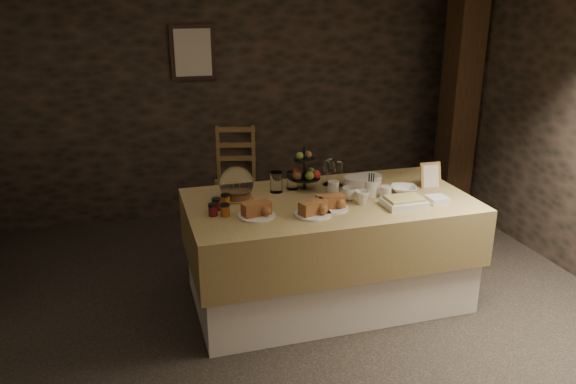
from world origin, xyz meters
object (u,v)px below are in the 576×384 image
object	(u,v)px
chair	(235,177)
fruit_stand	(305,173)
timber_column	(460,95)
buffet_table	(328,243)

from	to	relation	value
chair	fruit_stand	distance (m)	1.86
timber_column	fruit_stand	world-z (taller)	timber_column
buffet_table	timber_column	size ratio (longest dim) A/B	0.82
buffet_table	fruit_stand	world-z (taller)	fruit_stand
timber_column	fruit_stand	size ratio (longest dim) A/B	7.46
chair	fruit_stand	world-z (taller)	fruit_stand
buffet_table	fruit_stand	bearing A→B (deg)	111.34
buffet_table	timber_column	world-z (taller)	timber_column
buffet_table	timber_column	distance (m)	2.60
chair	timber_column	size ratio (longest dim) A/B	0.29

